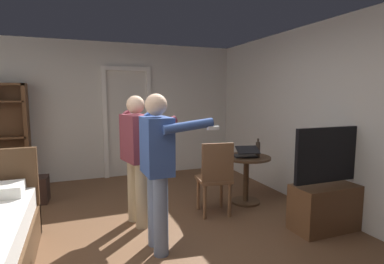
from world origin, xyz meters
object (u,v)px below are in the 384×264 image
at_px(bookshelf, 0,133).
at_px(side_table, 246,171).
at_px(person_blue_shirt, 158,162).
at_px(bottle_on_table, 258,149).
at_px(laptop, 246,154).
at_px(suitcase_dark, 26,191).
at_px(person_striped_shirt, 137,151).
at_px(wooden_chair, 215,175).
at_px(tv_flatscreen, 331,198).

distance_m(bookshelf, side_table, 4.06).
bearing_deg(person_blue_shirt, bottle_on_table, 25.16).
bearing_deg(side_table, person_blue_shirt, -150.63).
distance_m(laptop, suitcase_dark, 3.28).
bearing_deg(suitcase_dark, person_striped_shirt, -37.74).
relative_size(wooden_chair, person_blue_shirt, 0.61).
xyz_separation_m(wooden_chair, person_blue_shirt, (-0.93, -0.61, 0.38)).
bearing_deg(side_table, suitcase_dark, 159.74).
bearing_deg(person_blue_shirt, suitcase_dark, 126.49).
height_order(laptop, person_blue_shirt, person_blue_shirt).
bearing_deg(suitcase_dark, side_table, -15.52).
distance_m(person_striped_shirt, suitcase_dark, 2.05).
distance_m(bookshelf, person_striped_shirt, 2.86).
bearing_deg(laptop, bottle_on_table, -11.91).
height_order(laptop, wooden_chair, wooden_chair).
bearing_deg(bottle_on_table, wooden_chair, -166.24).
height_order(laptop, bottle_on_table, bottle_on_table).
height_order(side_table, wooden_chair, wooden_chair).
distance_m(side_table, laptop, 0.28).
distance_m(laptop, person_striped_shirt, 1.61).
xyz_separation_m(laptop, person_striped_shirt, (-1.60, -0.12, 0.17)).
bearing_deg(bottle_on_table, tv_flatscreen, -72.02).
bearing_deg(side_table, tv_flatscreen, -66.97).
height_order(tv_flatscreen, person_blue_shirt, person_blue_shirt).
height_order(bookshelf, bottle_on_table, bookshelf).
relative_size(bookshelf, bottle_on_table, 6.62).
bearing_deg(wooden_chair, side_table, 23.06).
bearing_deg(laptop, wooden_chair, -159.05).
bearing_deg(person_striped_shirt, bookshelf, 130.51).
bearing_deg(person_striped_shirt, tv_flatscreen, -24.54).
distance_m(bookshelf, person_blue_shirt, 3.48).
bearing_deg(laptop, side_table, 46.98).
distance_m(laptop, bottle_on_table, 0.19).
bearing_deg(side_table, person_striped_shirt, -174.19).
distance_m(bookshelf, suitcase_dark, 1.26).
distance_m(tv_flatscreen, person_blue_shirt, 2.14).
bearing_deg(wooden_chair, person_blue_shirt, -146.74).
bearing_deg(suitcase_dark, bottle_on_table, -15.97).
distance_m(tv_flatscreen, wooden_chair, 1.42).
bearing_deg(laptop, suitcase_dark, 158.80).
distance_m(laptop, wooden_chair, 0.67).
relative_size(laptop, person_blue_shirt, 0.24).
relative_size(side_table, bottle_on_table, 2.61).
height_order(tv_flatscreen, wooden_chair, tv_flatscreen).
distance_m(bookshelf, tv_flatscreen, 5.11).
height_order(side_table, laptop, laptop).
bearing_deg(laptop, tv_flatscreen, -64.48).
relative_size(tv_flatscreen, side_table, 1.75).
height_order(person_striped_shirt, suitcase_dark, person_striped_shirt).
distance_m(bottle_on_table, wooden_chair, 0.84).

